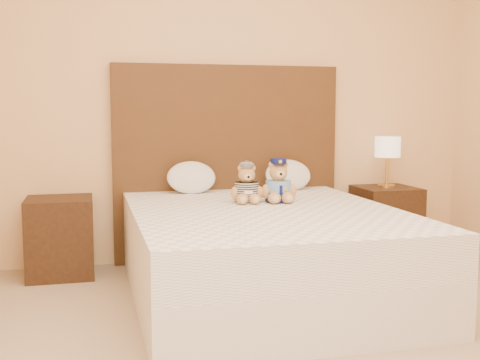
# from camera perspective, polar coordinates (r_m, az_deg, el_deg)

# --- Properties ---
(bed) EXTENTS (1.60, 2.00, 0.55)m
(bed) POSITION_cam_1_polar(r_m,az_deg,el_deg) (3.76, 2.32, -6.88)
(bed) COLOR white
(bed) RESTS_ON ground
(headboard) EXTENTS (1.75, 0.08, 1.50)m
(headboard) POSITION_cam_1_polar(r_m,az_deg,el_deg) (4.65, -1.20, 1.61)
(headboard) COLOR #482F15
(headboard) RESTS_ON ground
(nightstand_left) EXTENTS (0.45, 0.45, 0.55)m
(nightstand_left) POSITION_cam_1_polar(r_m,az_deg,el_deg) (4.40, -16.68, -5.20)
(nightstand_left) COLOR #382211
(nightstand_left) RESTS_ON ground
(nightstand_right) EXTENTS (0.45, 0.45, 0.55)m
(nightstand_right) POSITION_cam_1_polar(r_m,az_deg,el_deg) (4.96, 13.64, -3.82)
(nightstand_right) COLOR #382211
(nightstand_right) RESTS_ON ground
(lamp) EXTENTS (0.20, 0.20, 0.40)m
(lamp) POSITION_cam_1_polar(r_m,az_deg,el_deg) (4.89, 13.82, 2.82)
(lamp) COLOR gold
(lamp) RESTS_ON nightstand_right
(teddy_police) EXTENTS (0.26, 0.25, 0.28)m
(teddy_police) POSITION_cam_1_polar(r_m,az_deg,el_deg) (3.97, 3.66, -0.06)
(teddy_police) COLOR #A97341
(teddy_police) RESTS_ON bed
(teddy_prisoner) EXTENTS (0.25, 0.24, 0.25)m
(teddy_prisoner) POSITION_cam_1_polar(r_m,az_deg,el_deg) (3.93, 0.64, -0.34)
(teddy_prisoner) COLOR #A97341
(teddy_prisoner) RESTS_ON bed
(pillow_left) EXTENTS (0.36, 0.23, 0.25)m
(pillow_left) POSITION_cam_1_polar(r_m,az_deg,el_deg) (4.42, -4.64, 0.39)
(pillow_left) COLOR white
(pillow_left) RESTS_ON bed
(pillow_right) EXTENTS (0.36, 0.23, 0.25)m
(pillow_right) POSITION_cam_1_polar(r_m,az_deg,el_deg) (4.61, 4.59, 0.62)
(pillow_right) COLOR white
(pillow_right) RESTS_ON bed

